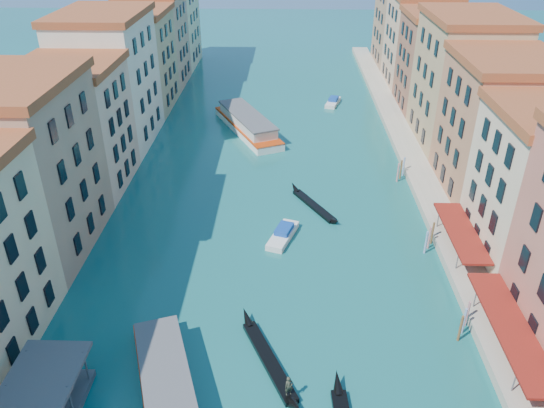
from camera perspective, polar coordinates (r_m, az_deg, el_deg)
The scene contains 11 objects.
left_bank_palazzos at distance 85.31m, azimuth -18.23°, elevation 10.90°, with size 12.80×128.40×21.00m.
right_bank_palazzos at distance 85.29m, azimuth 20.80°, elevation 10.48°, with size 12.80×128.40×21.00m.
quay at distance 86.32m, azimuth 14.68°, elevation 5.05°, with size 4.00×140.00×1.00m, color #A69F86.
restaurant_awnings at distance 51.16m, azimuth 24.53°, elevation -12.42°, with size 3.20×44.55×3.12m.
mooring_poles_right at distance 55.24m, azimuth 19.13°, elevation -9.97°, with size 1.44×54.24×3.20m.
vaporetto_near at distance 45.41m, azimuth -11.11°, elevation -19.32°, with size 9.61×18.00×2.63m.
vaporetto_far at distance 93.99m, azimuth -2.67°, elevation 8.65°, with size 13.44×21.30×3.16m.
gondola_fore at distance 48.12m, azimuth -0.34°, elevation -16.33°, with size 6.32×12.25×2.60m.
gondola_far at distance 70.34m, azimuth 4.42°, elevation -0.01°, with size 6.76×10.80×1.70m.
motorboat_mid at distance 63.57m, azimuth 1.19°, elevation -3.25°, with size 4.01×6.76×1.34m.
motorboat_far at distance 108.46m, azimuth 6.58°, elevation 10.88°, with size 3.61×6.51×1.29m.
Camera 1 is at (2.44, -11.65, 35.03)m, focal length 35.00 mm.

